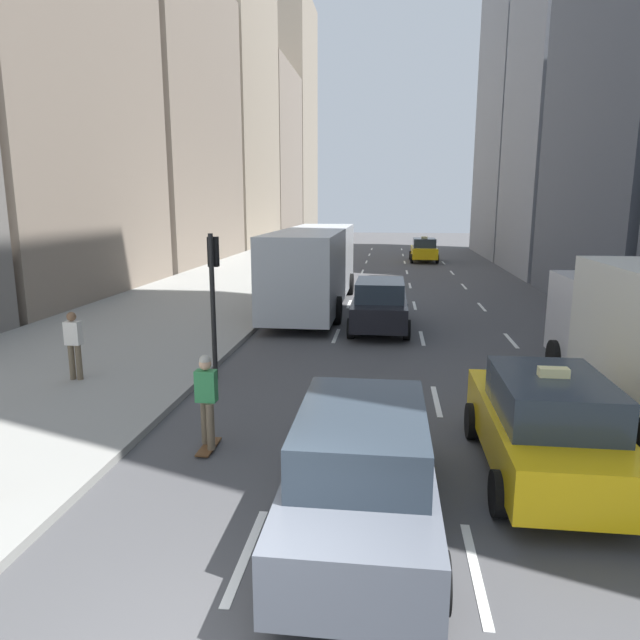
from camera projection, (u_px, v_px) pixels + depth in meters
The scene contains 11 objects.
sidewalk_left at pixel (238, 279), 32.23m from camera, with size 8.00×66.00×0.15m, color gray.
lane_markings at pixel (412, 294), 27.21m from camera, with size 5.72×56.00×0.01m.
building_row_left at pixel (224, 103), 52.29m from camera, with size 6.00×95.82×34.22m.
taxi_lead at pixel (545, 424), 9.00m from camera, with size 2.02×4.40×1.87m.
taxi_second at pixel (424, 250), 42.16m from camera, with size 2.02×4.40×1.87m.
sedan_black_near at pixel (362, 466), 7.52m from camera, with size 2.02×4.99×1.77m.
sedan_silver_behind at pixel (380, 305), 19.51m from camera, with size 2.02×4.64×1.75m.
city_bus at pixel (314, 265), 23.63m from camera, with size 2.80×11.61×3.25m.
skateboarder at pixel (207, 398), 9.97m from camera, with size 0.36×0.80×1.75m.
pedestrian_mid_block at pixel (74, 342), 13.51m from camera, with size 0.36×0.22×1.65m.
traffic_light_pole at pixel (213, 283), 13.83m from camera, with size 0.24×0.42×3.60m.
Camera 1 is at (1.49, -4.23, 4.32)m, focal length 32.00 mm.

